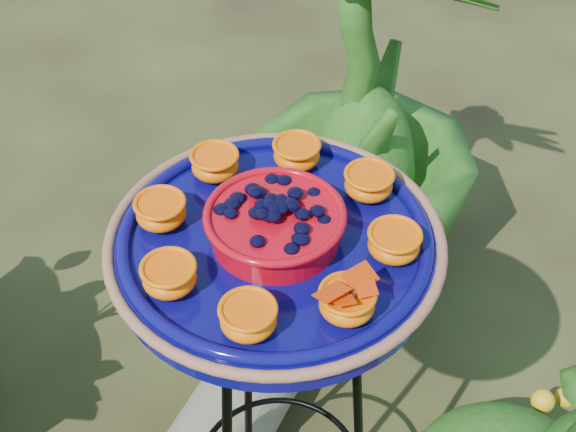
% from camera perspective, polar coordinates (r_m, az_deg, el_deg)
% --- Properties ---
extents(tripod_stand, '(0.39, 0.39, 0.92)m').
position_cam_1_polar(tripod_stand, '(1.45, -0.74, -12.97)').
color(tripod_stand, black).
rests_on(tripod_stand, ground).
extents(feeder_dish, '(0.54, 0.54, 0.11)m').
position_cam_1_polar(feeder_dish, '(1.14, -0.91, -1.66)').
color(feeder_dish, '#09075B').
rests_on(feeder_dish, tripod_stand).
extents(driftwood_log, '(0.68, 0.51, 0.22)m').
position_cam_1_polar(driftwood_log, '(2.03, -2.22, -11.24)').
color(driftwood_log, gray).
rests_on(driftwood_log, ground).
extents(shrub_back_right, '(0.86, 0.86, 1.08)m').
position_cam_1_polar(shrub_back_right, '(2.08, 5.60, 6.99)').
color(shrub_back_right, '#244B14').
rests_on(shrub_back_right, ground).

